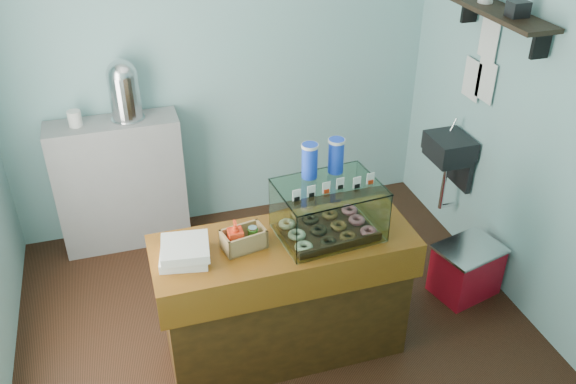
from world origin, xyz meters
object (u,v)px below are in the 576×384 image
object	(u,v)px
display_case	(327,205)
red_cooler	(466,270)
counter	(285,296)
coffee_urn	(124,89)

from	to	relation	value
display_case	red_cooler	bearing A→B (deg)	1.12
counter	display_case	size ratio (longest dim) A/B	2.49
counter	coffee_urn	world-z (taller)	coffee_urn
display_case	coffee_urn	size ratio (longest dim) A/B	1.37
display_case	coffee_urn	world-z (taller)	coffee_urn
coffee_urn	counter	bearing A→B (deg)	-64.24
display_case	red_cooler	xyz separation A→B (m)	(1.18, 0.13, -0.88)
counter	red_cooler	distance (m)	1.49
counter	display_case	bearing A→B (deg)	6.85
counter	display_case	distance (m)	0.68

